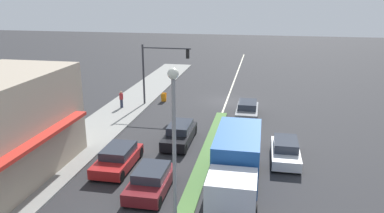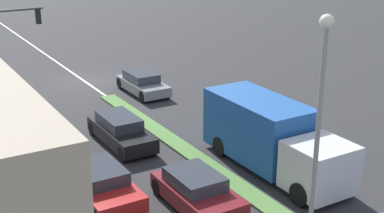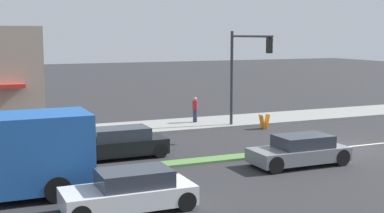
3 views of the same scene
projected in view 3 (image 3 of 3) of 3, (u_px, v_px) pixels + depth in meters
lane_marking_center at (348, 147)px, 26.49m from camera, size 0.16×60.00×0.01m
traffic_signal_main at (243, 63)px, 30.53m from camera, size 4.59×0.34×5.60m
pedestrian at (195, 109)px, 33.06m from camera, size 0.34×0.34×1.56m
warning_aframe_sign at (264, 122)px, 31.47m from camera, size 0.45×0.53×0.84m
van_white at (130, 191)px, 16.86m from camera, size 1.74×4.16×1.32m
suv_grey at (300, 151)px, 22.68m from camera, size 1.81×4.23×1.29m
hatchback_red at (5, 141)px, 24.78m from camera, size 1.91×4.24×1.28m
suv_black at (117, 144)px, 24.02m from camera, size 1.74×4.55×1.37m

